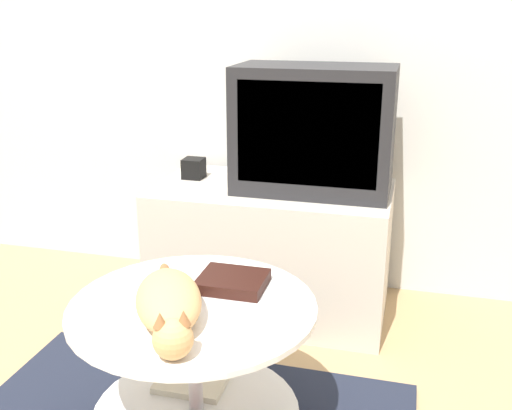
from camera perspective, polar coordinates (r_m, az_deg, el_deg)
wall_back at (r=2.89m, az=2.12°, el=17.70°), size 8.00×0.05×2.60m
tv_stand at (r=2.71m, az=1.54°, el=-4.21°), size 1.03×0.58×0.58m
tv at (r=2.53m, az=5.56°, el=7.18°), size 0.65×0.37×0.53m
speaker at (r=2.76m, az=-5.95°, el=3.50°), size 0.09×0.09×0.09m
coffee_table at (r=1.88m, az=-5.89°, el=-14.30°), size 0.73×0.73×0.48m
dvd_box at (r=1.87m, az=-2.24°, el=-7.29°), size 0.21×0.18×0.04m
cat at (r=1.68m, az=-8.29°, el=-9.28°), size 0.32×0.53×0.13m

